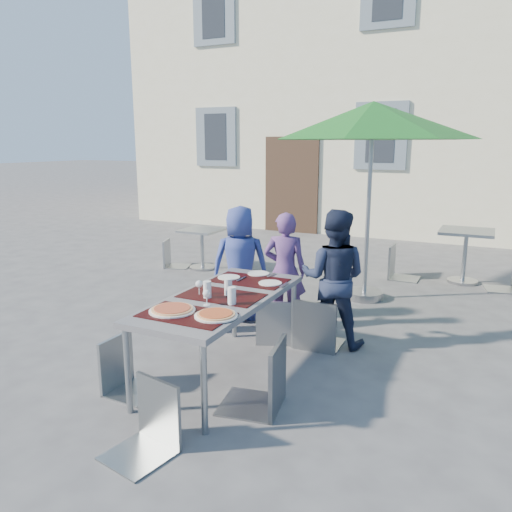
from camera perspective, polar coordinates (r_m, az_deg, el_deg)
The scene contains 23 objects.
ground at distance 4.58m, azimuth -7.75°, elevation -13.92°, with size 90.00×90.00×0.00m, color #4B4B4E.
building at distance 15.33m, azimuth 17.99°, elevation 22.70°, with size 13.60×8.20×11.10m.
dining_table at distance 4.38m, azimuth -3.95°, elevation -5.24°, with size 0.80×1.85×0.76m.
pizza_near_left at distance 4.00m, azimuth -9.56°, elevation -6.05°, with size 0.37×0.37×0.03m.
pizza_near_right at distance 3.85m, azimuth -4.60°, elevation -6.70°, with size 0.33×0.33×0.03m.
glassware at distance 4.25m, azimuth -4.33°, elevation -3.96°, with size 0.45×0.38×0.15m.
place_settings at distance 4.89m, azimuth -0.38°, elevation -2.50°, with size 0.71×0.49×0.01m.
child_0 at distance 5.84m, azimuth -1.81°, elevation -0.83°, with size 0.66×0.43×1.35m, color #324089.
child_1 at distance 5.57m, azimuth 3.32°, elevation -1.70°, with size 0.48×0.32×1.32m, color #5C3976.
child_2 at distance 5.14m, azimuth 8.86°, elevation -2.51°, with size 0.69×0.40×1.41m, color #1B233C.
chair_0 at distance 5.58m, azimuth -4.87°, elevation -3.41°, with size 0.42×0.42×0.86m.
chair_1 at distance 5.16m, azimuth 2.26°, elevation -4.40°, with size 0.52×0.52×0.90m.
chair_2 at distance 5.03m, azimuth 7.16°, elevation -4.26°, with size 0.45×0.46×0.99m.
chair_3 at distance 4.32m, azimuth -14.98°, elevation -8.54°, with size 0.41×0.40×0.88m.
chair_4 at distance 3.86m, azimuth 0.94°, elevation -8.91°, with size 0.54×0.54×1.05m.
chair_5 at distance 3.47m, azimuth -12.48°, elevation -13.40°, with size 0.48×0.48×0.92m.
patio_umbrella at distance 6.62m, azimuth 13.20°, elevation 14.67°, with size 2.57×2.57×2.56m.
cafe_table_0 at distance 8.31m, azimuth -6.17°, elevation 1.44°, with size 0.62×0.62×0.67m.
bg_chair_l_0 at distance 8.50m, azimuth -9.63°, elevation 2.12°, with size 0.50×0.49×0.87m.
bg_chair_r_0 at distance 8.01m, azimuth -1.23°, elevation 1.79°, with size 0.49×0.49×0.90m.
cafe_table_1 at distance 8.01m, azimuth 22.84°, elevation 1.10°, with size 0.75×0.75×0.80m.
bg_chair_l_1 at distance 7.95m, azimuth 16.12°, elevation 1.57°, with size 0.44×0.44×0.98m.
bg_chair_r_1 at distance 7.86m, azimuth 27.18°, elevation 0.25°, with size 0.48×0.48×0.92m.
Camera 1 is at (2.29, -3.40, 2.05)m, focal length 35.00 mm.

